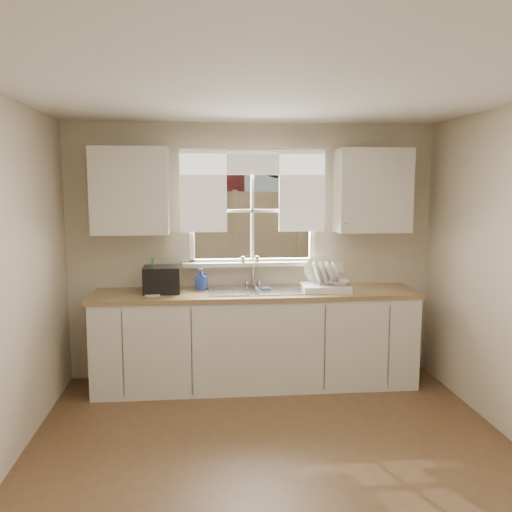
{
  "coord_description": "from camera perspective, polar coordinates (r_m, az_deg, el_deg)",
  "views": [
    {
      "loc": [
        -0.48,
        -3.3,
        1.91
      ],
      "look_at": [
        0.0,
        1.65,
        1.25
      ],
      "focal_mm": 38.0,
      "sensor_mm": 36.0,
      "label": 1
    }
  ],
  "objects": [
    {
      "name": "countertop",
      "position": [
        5.11,
        -0.03,
        -3.96
      ],
      "size": [
        3.04,
        0.65,
        0.04
      ],
      "primitive_type": "cube",
      "color": "olive",
      "rests_on": "base_cabinets"
    },
    {
      "name": "ground",
      "position": [
        3.85,
        2.55,
        -22.24
      ],
      "size": [
        4.0,
        4.0,
        0.0
      ],
      "primitive_type": "plane",
      "color": "brown",
      "rests_on": "ground"
    },
    {
      "name": "soap_bottle_c",
      "position": [
        5.2,
        -9.18,
        -2.69
      ],
      "size": [
        0.13,
        0.13,
        0.17
      ],
      "primitive_type": "imported",
      "rotation": [
        0.0,
        0.0,
        0.01
      ],
      "color": "#F1E8C6",
      "rests_on": "countertop"
    },
    {
      "name": "wall_outlet",
      "position": [
        5.52,
        8.79,
        -1.18
      ],
      "size": [
        0.08,
        0.01,
        0.12
      ],
      "primitive_type": "cube",
      "color": "beige",
      "rests_on": "room_walls"
    },
    {
      "name": "soap_bottle_b",
      "position": [
        5.2,
        -5.76,
        -2.41
      ],
      "size": [
        0.12,
        0.12,
        0.21
      ],
      "primitive_type": "imported",
      "rotation": [
        0.0,
        0.0,
        -0.39
      ],
      "color": "#2F49B0",
      "rests_on": "countertop"
    },
    {
      "name": "sink",
      "position": [
        5.15,
        -0.07,
        -4.46
      ],
      "size": [
        0.88,
        0.52,
        0.4
      ],
      "color": "#B7B7BC",
      "rests_on": "countertop"
    },
    {
      "name": "cup",
      "position": [
        5.07,
        -10.63,
        -3.36
      ],
      "size": [
        0.16,
        0.16,
        0.1
      ],
      "primitive_type": "imported",
      "rotation": [
        0.0,
        0.0,
        -0.27
      ],
      "color": "silver",
      "rests_on": "countertop"
    },
    {
      "name": "backyard",
      "position": [
        11.87,
        -0.37,
        15.08
      ],
      "size": [
        20.0,
        10.0,
        6.13
      ],
      "color": "#335421",
      "rests_on": "ground"
    },
    {
      "name": "ceiling",
      "position": [
        3.39,
        2.81,
        17.56
      ],
      "size": [
        3.6,
        4.0,
        0.02
      ],
      "primitive_type": "cube",
      "color": "silver",
      "rests_on": "room_walls"
    },
    {
      "name": "bowl",
      "position": [
        5.15,
        8.75,
        -2.78
      ],
      "size": [
        0.21,
        0.21,
        0.05
      ],
      "primitive_type": "imported",
      "rotation": [
        0.0,
        0.0,
        -0.06
      ],
      "color": "silver",
      "rests_on": "dish_rack"
    },
    {
      "name": "window",
      "position": [
        5.34,
        -0.36,
        3.0
      ],
      "size": [
        1.38,
        0.16,
        1.06
      ],
      "color": "white",
      "rests_on": "room_walls"
    },
    {
      "name": "curtains",
      "position": [
        5.27,
        -0.32,
        7.81
      ],
      "size": [
        1.5,
        0.03,
        0.81
      ],
      "color": "white",
      "rests_on": "room_walls"
    },
    {
      "name": "sill_jars",
      "position": [
        5.31,
        -0.62,
        -0.34
      ],
      "size": [
        0.18,
        0.04,
        0.06
      ],
      "color": "brown",
      "rests_on": "window"
    },
    {
      "name": "upper_cabinet_right",
      "position": [
        5.38,
        12.19,
        6.75
      ],
      "size": [
        0.7,
        0.33,
        0.8
      ],
      "primitive_type": "cube",
      "color": "silver",
      "rests_on": "room_walls"
    },
    {
      "name": "saucer",
      "position": [
        5.03,
        -10.81,
        -3.98
      ],
      "size": [
        0.16,
        0.16,
        0.01
      ],
      "primitive_type": "cylinder",
      "color": "white",
      "rests_on": "countertop"
    },
    {
      "name": "upper_cabinet_left",
      "position": [
        5.17,
        -13.07,
        6.7
      ],
      "size": [
        0.7,
        0.33,
        0.8
      ],
      "primitive_type": "cube",
      "color": "silver",
      "rests_on": "room_walls"
    },
    {
      "name": "soap_bottle_a",
      "position": [
        5.21,
        -10.76,
        -1.91
      ],
      "size": [
        0.14,
        0.14,
        0.31
      ],
      "primitive_type": "imported",
      "rotation": [
        0.0,
        0.0,
        -0.23
      ],
      "color": "green",
      "rests_on": "countertop"
    },
    {
      "name": "base_cabinets",
      "position": [
        5.22,
        -0.03,
        -8.86
      ],
      "size": [
        3.0,
        0.62,
        0.87
      ],
      "primitive_type": "cube",
      "color": "silver",
      "rests_on": "ground"
    },
    {
      "name": "room_walls",
      "position": [
        3.34,
        2.84,
        -4.09
      ],
      "size": [
        3.62,
        4.02,
        2.5
      ],
      "color": "beige",
      "rests_on": "ground"
    },
    {
      "name": "black_appliance",
      "position": [
        5.1,
        -9.9,
        -2.46
      ],
      "size": [
        0.34,
        0.3,
        0.25
      ],
      "primitive_type": "cube",
      "rotation": [
        0.0,
        0.0,
        0.03
      ],
      "color": "black",
      "rests_on": "countertop"
    },
    {
      "name": "dish_rack",
      "position": [
        5.17,
        7.27,
        -2.84
      ],
      "size": [
        0.45,
        0.35,
        0.31
      ],
      "color": "white",
      "rests_on": "countertop"
    }
  ]
}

